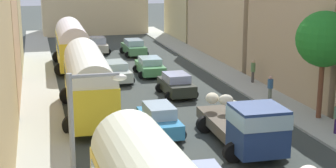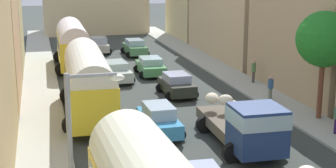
{
  "view_description": "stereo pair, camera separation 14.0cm",
  "coord_description": "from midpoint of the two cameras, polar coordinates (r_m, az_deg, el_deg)",
  "views": [
    {
      "loc": [
        -7.34,
        -5.11,
        8.65
      ],
      "look_at": [
        0.0,
        22.37,
        1.77
      ],
      "focal_mm": 53.46,
      "sensor_mm": 36.0,
      "label": 1
    },
    {
      "loc": [
        -7.2,
        -5.15,
        8.65
      ],
      "look_at": [
        0.0,
        22.37,
        1.77
      ],
      "focal_mm": 53.46,
      "sensor_mm": 36.0,
      "label": 2
    }
  ],
  "objects": [
    {
      "name": "parked_bus_1",
      "position": [
        28.96,
        -8.96,
        0.49
      ],
      "size": [
        3.46,
        9.87,
        3.93
      ],
      "color": "yellow",
      "rests_on": "ground"
    },
    {
      "name": "car_0",
      "position": [
        33.4,
        1.11,
        -0.06
      ],
      "size": [
        2.34,
        3.78,
        1.52
      ],
      "color": "#272A21",
      "rests_on": "ground"
    },
    {
      "name": "pedestrian_1",
      "position": [
        37.0,
        9.84,
        1.52
      ],
      "size": [
        0.42,
        0.42,
        1.8
      ],
      "color": "#44403D",
      "rests_on": "ground"
    },
    {
      "name": "building_right_3",
      "position": [
        47.73,
        8.4,
        8.73
      ],
      "size": [
        5.62,
        14.82,
        9.43
      ],
      "color": "tan",
      "rests_on": "ground"
    },
    {
      "name": "car_1",
      "position": [
        39.61,
        -1.9,
        2.05
      ],
      "size": [
        2.43,
        4.06,
        1.43
      ],
      "color": "#4B9052",
      "rests_on": "ground"
    },
    {
      "name": "sidewalk_left",
      "position": [
        33.26,
        -14.13,
        -1.78
      ],
      "size": [
        2.5,
        70.0,
        0.14
      ],
      "primitive_type": "cube",
      "color": "#AAACA0",
      "rests_on": "ground"
    },
    {
      "name": "building_right_2",
      "position": [
        34.93,
        16.29,
        7.08
      ],
      "size": [
        4.15,
        11.47,
        10.03
      ],
      "color": "tan",
      "rests_on": "ground"
    },
    {
      "name": "sidewalk_right",
      "position": [
        36.29,
        9.38,
        -0.27
      ],
      "size": [
        2.5,
        70.0,
        0.14
      ],
      "primitive_type": "cube",
      "color": "#A9AEA5",
      "rests_on": "ground"
    },
    {
      "name": "ground_plane",
      "position": [
        34.06,
        -1.85,
        -1.12
      ],
      "size": [
        154.0,
        154.0,
        0.0
      ],
      "primitive_type": "plane",
      "color": "#363C38"
    },
    {
      "name": "pedestrian_2",
      "position": [
        32.42,
        11.73,
        -0.37
      ],
      "size": [
        0.43,
        0.43,
        1.72
      ],
      "color": "slate",
      "rests_on": "ground"
    },
    {
      "name": "cargo_truck_1",
      "position": [
        23.71,
        9.08,
        -4.56
      ],
      "size": [
        3.19,
        6.96,
        2.54
      ],
      "color": "navy",
      "rests_on": "ground"
    },
    {
      "name": "roadside_tree_2",
      "position": [
        28.68,
        17.51,
        4.85
      ],
      "size": [
        3.09,
        3.09,
        6.17
      ],
      "color": "brown",
      "rests_on": "ground"
    },
    {
      "name": "parked_bus_2",
      "position": [
        42.85,
        -10.72,
        4.64
      ],
      "size": [
        3.36,
        9.0,
        3.91
      ],
      "color": "gold",
      "rests_on": "ground"
    },
    {
      "name": "streetlamp_near",
      "position": [
        14.91,
        -9.86,
        -7.11
      ],
      "size": [
        1.73,
        0.28,
        5.65
      ],
      "color": "gray",
      "rests_on": "ground"
    },
    {
      "name": "car_2",
      "position": [
        48.41,
        -3.74,
        4.21
      ],
      "size": [
        2.38,
        4.18,
        1.54
      ],
      "color": "#528F5B",
      "rests_on": "ground"
    },
    {
      "name": "car_5",
      "position": [
        37.77,
        -5.87,
        1.47
      ],
      "size": [
        2.47,
        4.47,
        1.5
      ],
      "color": "silver",
      "rests_on": "ground"
    },
    {
      "name": "car_4",
      "position": [
        25.91,
        -0.89,
        -4.08
      ],
      "size": [
        2.19,
        4.01,
        1.58
      ],
      "color": "#3588C0",
      "rests_on": "ground"
    },
    {
      "name": "building_right_4",
      "position": [
        59.71,
        3.57,
        8.81
      ],
      "size": [
        5.63,
        9.45,
        7.38
      ],
      "color": "#CFC08B",
      "rests_on": "ground"
    },
    {
      "name": "car_6",
      "position": [
        50.04,
        -7.84,
        4.43
      ],
      "size": [
        2.35,
        3.87,
        1.57
      ],
      "color": "beige",
      "rests_on": "ground"
    }
  ]
}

